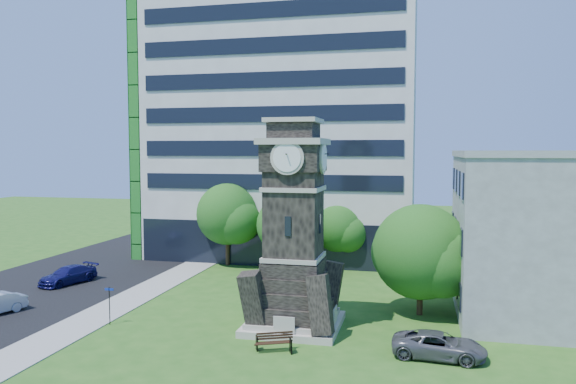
% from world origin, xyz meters
% --- Properties ---
extents(ground, '(160.00, 160.00, 0.00)m').
position_xyz_m(ground, '(0.00, 0.00, 0.00)').
color(ground, '#275819').
rests_on(ground, ground).
extents(sidewalk, '(3.00, 70.00, 0.06)m').
position_xyz_m(sidewalk, '(-9.50, 5.00, 0.03)').
color(sidewalk, gray).
rests_on(sidewalk, ground).
extents(street, '(14.00, 80.00, 0.02)m').
position_xyz_m(street, '(-18.00, 5.00, 0.01)').
color(street, black).
rests_on(street, ground).
extents(clock_tower, '(5.40, 5.40, 12.22)m').
position_xyz_m(clock_tower, '(3.00, 2.00, 5.28)').
color(clock_tower, '#B7AE9F').
rests_on(clock_tower, ground).
extents(office_tall, '(26.20, 15.11, 28.60)m').
position_xyz_m(office_tall, '(-3.20, 25.84, 14.22)').
color(office_tall, silver).
rests_on(office_tall, ground).
extents(car_street_north, '(3.28, 5.06, 1.36)m').
position_xyz_m(car_street_north, '(-16.55, 8.51, 0.68)').
color(car_street_north, '#13114E').
rests_on(car_street_north, ground).
extents(car_east_lot, '(4.80, 2.51, 1.29)m').
position_xyz_m(car_east_lot, '(11.17, -1.11, 0.64)').
color(car_east_lot, '#525358').
rests_on(car_east_lot, ground).
extents(park_bench, '(1.92, 0.51, 0.99)m').
position_xyz_m(park_bench, '(2.87, -2.11, 0.53)').
color(park_bench, black).
rests_on(park_bench, ground).
extents(street_sign, '(0.55, 0.05, 2.28)m').
position_xyz_m(street_sign, '(-7.82, -0.04, 1.43)').
color(street_sign, black).
rests_on(street_sign, ground).
extents(tree_nw, '(6.12, 5.56, 7.45)m').
position_xyz_m(tree_nw, '(-6.74, 18.20, 4.48)').
color(tree_nw, '#332114').
rests_on(tree_nw, ground).
extents(tree_nc, '(5.52, 5.02, 6.60)m').
position_xyz_m(tree_nc, '(-0.87, 16.45, 3.92)').
color(tree_nc, '#332114').
rests_on(tree_nc, ground).
extents(tree_ne, '(5.03, 4.57, 5.87)m').
position_xyz_m(tree_ne, '(3.22, 19.47, 3.44)').
color(tree_ne, '#332114').
rests_on(tree_ne, ground).
extents(tree_east, '(6.62, 6.02, 7.05)m').
position_xyz_m(tree_east, '(10.29, 6.34, 3.88)').
color(tree_east, '#332114').
rests_on(tree_east, ground).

